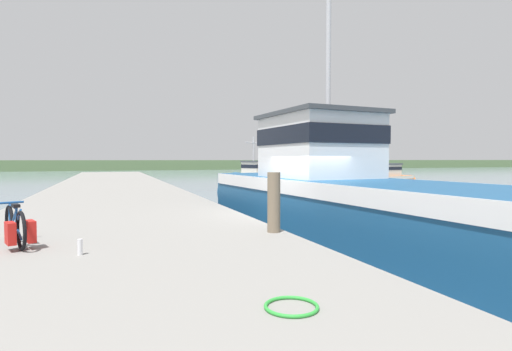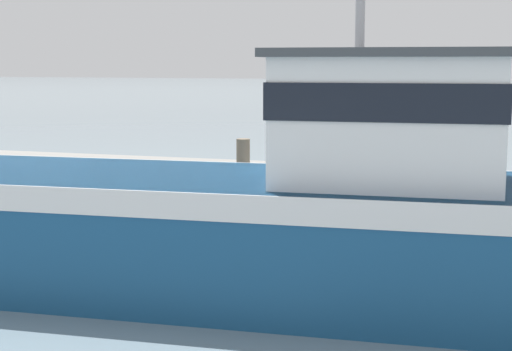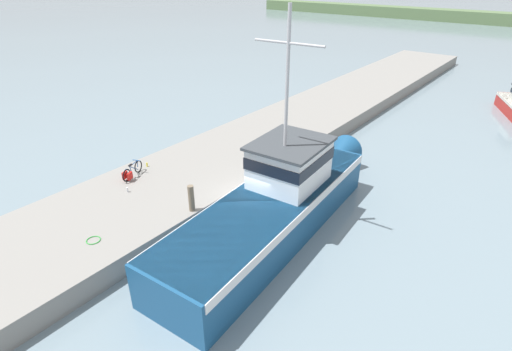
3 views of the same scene
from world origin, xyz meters
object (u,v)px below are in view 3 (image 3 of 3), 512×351
water_bottle_by_bike (147,165)px  water_bottle_on_curb (127,190)px  bicycle_touring (131,172)px  mooring_post (191,198)px  fishing_boat_main (279,200)px

water_bottle_by_bike → water_bottle_on_curb: water_bottle_on_curb is taller
bicycle_touring → water_bottle_on_curb: bicycle_touring is taller
bicycle_touring → water_bottle_by_bike: size_ratio=7.72×
bicycle_touring → mooring_post: (4.53, -0.23, 0.28)m
fishing_boat_main → mooring_post: 3.73m
mooring_post → water_bottle_on_curb: 3.62m
water_bottle_on_curb → mooring_post: bearing=12.1°
fishing_boat_main → water_bottle_on_curb: bearing=-157.8°
mooring_post → water_bottle_on_curb: size_ratio=4.95×
bicycle_touring → water_bottle_by_bike: bicycle_touring is taller
mooring_post → water_bottle_by_bike: 5.21m
water_bottle_on_curb → water_bottle_by_bike: bearing=122.5°
bicycle_touring → water_bottle_by_bike: (-0.42, 1.29, -0.22)m
mooring_post → water_bottle_on_curb: (-3.51, -0.75, -0.48)m
bicycle_touring → mooring_post: bearing=-23.3°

